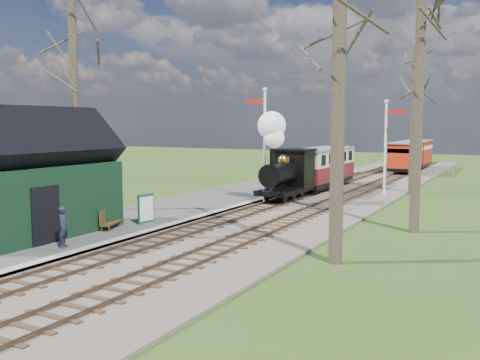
{
  "coord_description": "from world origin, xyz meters",
  "views": [
    {
      "loc": [
        11.53,
        -9.75,
        4.33
      ],
      "look_at": [
        -0.56,
        12.93,
        1.6
      ],
      "focal_mm": 40.0,
      "sensor_mm": 36.0,
      "label": 1
    }
  ],
  "objects_px": {
    "locomotive": "(285,163)",
    "bench": "(109,219)",
    "sign_board": "(146,209)",
    "semaphore_near": "(264,137)",
    "semaphore_far": "(387,140)",
    "person": "(63,227)",
    "coach": "(322,166)",
    "red_carriage_a": "(406,156)",
    "station_shed": "(37,180)",
    "red_carriage_b": "(417,153)"
  },
  "relations": [
    {
      "from": "semaphore_near",
      "to": "red_carriage_a",
      "type": "bearing_deg",
      "value": 80.92
    },
    {
      "from": "semaphore_near",
      "to": "locomotive",
      "type": "height_order",
      "value": "semaphore_near"
    },
    {
      "from": "locomotive",
      "to": "sign_board",
      "type": "relative_size",
      "value": 3.91
    },
    {
      "from": "station_shed",
      "to": "sign_board",
      "type": "bearing_deg",
      "value": 61.0
    },
    {
      "from": "coach",
      "to": "red_carriage_a",
      "type": "height_order",
      "value": "coach"
    },
    {
      "from": "locomotive",
      "to": "coach",
      "type": "bearing_deg",
      "value": 89.89
    },
    {
      "from": "semaphore_far",
      "to": "red_carriage_a",
      "type": "bearing_deg",
      "value": 96.71
    },
    {
      "from": "semaphore_far",
      "to": "coach",
      "type": "relative_size",
      "value": 0.75
    },
    {
      "from": "coach",
      "to": "red_carriage_b",
      "type": "bearing_deg",
      "value": 82.37
    },
    {
      "from": "person",
      "to": "station_shed",
      "type": "bearing_deg",
      "value": 43.1
    },
    {
      "from": "station_shed",
      "to": "semaphore_near",
      "type": "xyz_separation_m",
      "value": [
        3.53,
        12.0,
        1.35
      ]
    },
    {
      "from": "locomotive",
      "to": "coach",
      "type": "distance_m",
      "value": 6.1
    },
    {
      "from": "semaphore_far",
      "to": "coach",
      "type": "xyz_separation_m",
      "value": [
        -4.37,
        1.16,
        -1.75
      ]
    },
    {
      "from": "locomotive",
      "to": "sign_board",
      "type": "xyz_separation_m",
      "value": [
        -2.21,
        -9.35,
        -1.37
      ]
    },
    {
      "from": "station_shed",
      "to": "locomotive",
      "type": "xyz_separation_m",
      "value": [
        4.29,
        13.1,
        -0.08
      ]
    },
    {
      "from": "red_carriage_a",
      "to": "person",
      "type": "distance_m",
      "value": 34.44
    },
    {
      "from": "red_carriage_a",
      "to": "bench",
      "type": "xyz_separation_m",
      "value": [
        -5.4,
        -30.96,
        -0.95
      ]
    },
    {
      "from": "semaphore_far",
      "to": "coach",
      "type": "distance_m",
      "value": 4.85
    },
    {
      "from": "station_shed",
      "to": "semaphore_near",
      "type": "bearing_deg",
      "value": 73.62
    },
    {
      "from": "station_shed",
      "to": "sign_board",
      "type": "xyz_separation_m",
      "value": [
        2.08,
        3.75,
        -1.46
      ]
    },
    {
      "from": "semaphore_far",
      "to": "red_carriage_b",
      "type": "height_order",
      "value": "semaphore_far"
    },
    {
      "from": "semaphore_near",
      "to": "red_carriage_b",
      "type": "relative_size",
      "value": 1.2
    },
    {
      "from": "coach",
      "to": "person",
      "type": "relative_size",
      "value": 5.48
    },
    {
      "from": "locomotive",
      "to": "coach",
      "type": "xyz_separation_m",
      "value": [
        0.01,
        6.07,
        -0.59
      ]
    },
    {
      "from": "locomotive",
      "to": "sign_board",
      "type": "height_order",
      "value": "locomotive"
    },
    {
      "from": "red_carriage_b",
      "to": "sign_board",
      "type": "bearing_deg",
      "value": -97.88
    },
    {
      "from": "red_carriage_b",
      "to": "semaphore_near",
      "type": "bearing_deg",
      "value": -97.22
    },
    {
      "from": "semaphore_far",
      "to": "person",
      "type": "distance_m",
      "value": 20.21
    },
    {
      "from": "bench",
      "to": "semaphore_far",
      "type": "bearing_deg",
      "value": 65.69
    },
    {
      "from": "semaphore_far",
      "to": "red_carriage_a",
      "type": "xyz_separation_m",
      "value": [
        -1.77,
        15.08,
        -1.83
      ]
    },
    {
      "from": "coach",
      "to": "red_carriage_a",
      "type": "relative_size",
      "value": 1.46
    },
    {
      "from": "locomotive",
      "to": "bench",
      "type": "distance_m",
      "value": 11.44
    },
    {
      "from": "locomotive",
      "to": "bench",
      "type": "relative_size",
      "value": 3.34
    },
    {
      "from": "red_carriage_b",
      "to": "person",
      "type": "height_order",
      "value": "red_carriage_b"
    },
    {
      "from": "semaphore_near",
      "to": "red_carriage_a",
      "type": "xyz_separation_m",
      "value": [
        3.37,
        21.08,
        -2.1
      ]
    },
    {
      "from": "semaphore_far",
      "to": "sign_board",
      "type": "relative_size",
      "value": 4.7
    },
    {
      "from": "station_shed",
      "to": "red_carriage_a",
      "type": "distance_m",
      "value": 33.8
    },
    {
      "from": "semaphore_near",
      "to": "sign_board",
      "type": "xyz_separation_m",
      "value": [
        -1.45,
        -8.25,
        -2.81
      ]
    },
    {
      "from": "semaphore_near",
      "to": "semaphore_far",
      "type": "bearing_deg",
      "value": 49.4
    },
    {
      "from": "person",
      "to": "semaphore_near",
      "type": "bearing_deg",
      "value": -28.09
    },
    {
      "from": "locomotive",
      "to": "person",
      "type": "relative_size",
      "value": 3.42
    },
    {
      "from": "red_carriage_a",
      "to": "sign_board",
      "type": "relative_size",
      "value": 4.27
    },
    {
      "from": "coach",
      "to": "bench",
      "type": "xyz_separation_m",
      "value": [
        -2.8,
        -17.04,
        -1.03
      ]
    },
    {
      "from": "semaphore_near",
      "to": "coach",
      "type": "bearing_deg",
      "value": 83.87
    },
    {
      "from": "semaphore_near",
      "to": "semaphore_far",
      "type": "height_order",
      "value": "semaphore_near"
    },
    {
      "from": "sign_board",
      "to": "semaphore_near",
      "type": "bearing_deg",
      "value": 80.03
    },
    {
      "from": "red_carriage_a",
      "to": "red_carriage_b",
      "type": "height_order",
      "value": "same"
    },
    {
      "from": "locomotive",
      "to": "bench",
      "type": "height_order",
      "value": "locomotive"
    },
    {
      "from": "coach",
      "to": "sign_board",
      "type": "distance_m",
      "value": 15.59
    },
    {
      "from": "semaphore_far",
      "to": "person",
      "type": "xyz_separation_m",
      "value": [
        -6.28,
        -19.05,
        -2.46
      ]
    }
  ]
}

